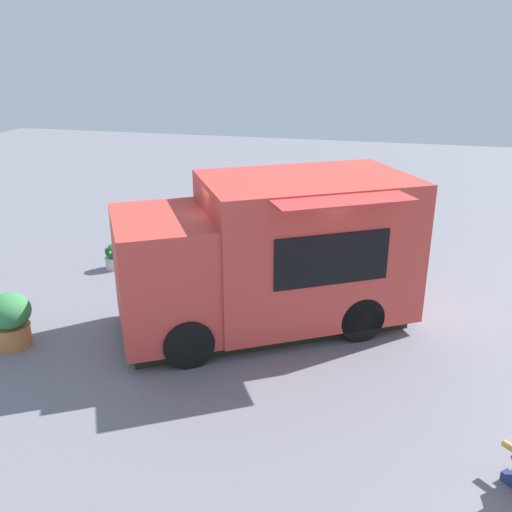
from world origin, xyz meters
TOP-DOWN VIEW (x-y plane):
  - ground_plane at (0.00, 0.00)m, footprint 40.00×40.00m
  - food_truck at (0.12, 0.44)m, footprint 5.36×4.41m
  - planter_flowering_near at (4.04, -1.21)m, footprint 0.41×0.41m
  - planter_flowering_far at (4.04, 2.27)m, footprint 0.69×0.69m
  - trash_bin at (-1.72, -3.40)m, footprint 0.42×0.42m

SIDE VIEW (x-z plane):
  - ground_plane at x=0.00m, z-range 0.00..0.00m
  - planter_flowering_near at x=4.04m, z-range 0.00..0.56m
  - planter_flowering_far at x=4.04m, z-range 0.03..0.95m
  - trash_bin at x=-1.72m, z-range 0.00..1.03m
  - food_truck at x=0.12m, z-range -0.05..2.55m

